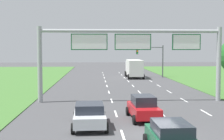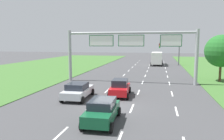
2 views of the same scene
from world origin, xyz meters
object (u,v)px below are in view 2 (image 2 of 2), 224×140
object	(u,v)px
car_lead_silver	(78,91)
box_truck	(157,58)
traffic_light_mast	(171,49)
roadside_tree_mid	(221,51)
car_mid_lane	(120,88)
sign_gantry	(130,45)
car_near_red	(102,111)

from	to	relation	value
car_lead_silver	box_truck	size ratio (longest dim) A/B	0.53
traffic_light_mast	roadside_tree_mid	world-z (taller)	roadside_tree_mid
car_mid_lane	box_truck	bearing A→B (deg)	81.01
car_mid_lane	box_truck	size ratio (longest dim) A/B	0.48
sign_gantry	roadside_tree_mid	world-z (taller)	sign_gantry
car_near_red	car_lead_silver	distance (m)	6.81
car_near_red	car_mid_lane	xyz separation A→B (m)	(-0.13, 7.56, 0.02)
traffic_light_mast	roadside_tree_mid	xyz separation A→B (m)	(5.50, -21.65, 0.35)
traffic_light_mast	car_mid_lane	bearing A→B (deg)	-101.33
traffic_light_mast	roadside_tree_mid	distance (m)	22.34
car_near_red	box_truck	distance (m)	39.98
box_truck	sign_gantry	distance (m)	25.22
car_mid_lane	sign_gantry	world-z (taller)	sign_gantry
car_near_red	car_mid_lane	world-z (taller)	car_mid_lane
car_near_red	car_lead_silver	size ratio (longest dim) A/B	0.95
car_near_red	box_truck	size ratio (longest dim) A/B	0.50
sign_gantry	box_truck	bearing A→B (deg)	82.33
car_near_red	roadside_tree_mid	xyz separation A→B (m)	(11.85, 18.23, 3.40)
car_mid_lane	traffic_light_mast	distance (m)	33.10
roadside_tree_mid	car_near_red	bearing A→B (deg)	-123.03
car_near_red	roadside_tree_mid	size ratio (longest dim) A/B	0.66
car_mid_lane	car_lead_silver	bearing A→B (deg)	-155.55
box_truck	sign_gantry	bearing A→B (deg)	-96.89
car_near_red	sign_gantry	world-z (taller)	sign_gantry
sign_gantry	traffic_light_mast	size ratio (longest dim) A/B	3.08
car_mid_lane	box_truck	distance (m)	32.46
box_truck	car_near_red	bearing A→B (deg)	-93.84
car_mid_lane	traffic_light_mast	world-z (taller)	traffic_light_mast
car_near_red	car_lead_silver	bearing A→B (deg)	123.08
car_near_red	sign_gantry	distance (m)	15.62
car_mid_lane	roadside_tree_mid	xyz separation A→B (m)	(11.98, 10.67, 3.38)
roadside_tree_mid	box_truck	bearing A→B (deg)	111.79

